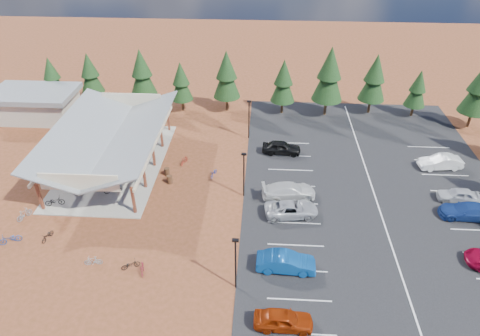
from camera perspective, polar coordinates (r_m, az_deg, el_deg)
ground at (r=43.07m, az=-6.33°, el=-5.05°), size 140.00×140.00×0.00m
asphalt_lot at (r=46.42m, az=17.47°, el=-3.37°), size 27.00×44.00×0.04m
concrete_pad at (r=50.97m, az=-16.29°, el=0.51°), size 10.60×18.60×0.10m
bike_pavilion at (r=49.09m, az=-16.98°, el=4.20°), size 11.65×19.40×4.97m
outbuilding at (r=64.51m, az=-25.59°, el=7.72°), size 11.00×7.00×3.90m
lamp_post_0 at (r=33.19m, az=-0.60°, el=-12.22°), size 0.50×0.25×5.14m
lamp_post_1 at (r=42.40m, az=0.51°, el=-0.51°), size 0.50×0.25×5.14m
lamp_post_2 at (r=52.75m, az=1.20°, el=6.83°), size 0.50×0.25×5.14m
trash_bin_0 at (r=47.58m, az=-9.70°, el=-0.50°), size 0.60×0.60×0.90m
trash_bin_1 at (r=46.31m, az=-9.35°, el=-1.51°), size 0.60×0.60×0.90m
pine_0 at (r=66.93m, az=-23.81°, el=11.16°), size 2.99×2.99×6.97m
pine_1 at (r=64.98m, az=-19.38°, el=11.83°), size 3.24×3.24×7.54m
pine_2 at (r=61.57m, az=-12.97°, el=12.30°), size 3.65×3.65×8.50m
pine_3 at (r=59.98m, az=-7.87°, el=11.35°), size 3.03×3.03×7.06m
pine_4 at (r=59.12m, az=-1.81°, el=12.32°), size 3.70×3.70×8.62m
pine_5 at (r=58.81m, az=5.81°, el=11.45°), size 3.31×3.31×7.71m
pine_6 at (r=58.72m, az=11.82°, el=12.12°), size 4.14×4.14×9.64m
pine_7 at (r=61.16m, az=17.48°, el=11.40°), size 3.61×3.61×8.41m
pine_8 at (r=62.57m, az=22.60°, el=9.74°), size 2.84×2.84×6.61m
pine_13 at (r=62.22m, az=29.35°, el=9.28°), size 3.84×3.84×8.94m
bike_0 at (r=46.26m, az=-23.48°, el=-4.08°), size 1.97×1.13×0.98m
bike_1 at (r=48.94m, az=-19.47°, el=-0.90°), size 1.63×0.73×0.95m
bike_2 at (r=52.90m, az=-18.50°, el=2.05°), size 1.80×0.67×0.94m
bike_3 at (r=55.35m, az=-16.02°, el=4.00°), size 1.63×0.68×0.95m
bike_4 at (r=45.99m, az=-16.64°, el=-2.74°), size 1.88×1.11×0.93m
bike_5 at (r=47.35m, az=-16.42°, el=-1.52°), size 1.63×0.95×0.94m
bike_6 at (r=50.73m, az=-13.21°, el=1.55°), size 1.84×1.10×0.92m
bike_7 at (r=54.24m, az=-11.67°, el=4.04°), size 1.63×0.51×0.97m
bike_8 at (r=42.62m, az=-24.28°, el=-8.24°), size 0.87×1.62×0.81m
bike_9 at (r=45.92m, az=-26.84°, el=-5.51°), size 1.16×1.76×1.03m
bike_10 at (r=43.59m, az=-28.31°, el=-8.31°), size 2.00×1.47×1.00m
bike_11 at (r=36.97m, az=-12.90°, el=-12.91°), size 0.70×1.57×0.91m
bike_12 at (r=37.55m, az=-14.39°, el=-12.36°), size 1.66×1.20×0.83m
bike_13 at (r=38.67m, az=-18.99°, el=-11.63°), size 1.58×0.67×0.92m
bike_14 at (r=46.85m, az=-3.50°, el=-0.66°), size 0.97×1.69×0.84m
bike_15 at (r=49.18m, az=-7.46°, el=0.98°), size 0.95×1.59×0.92m
car_0 at (r=32.66m, az=5.81°, el=-19.46°), size 4.29×1.75×1.46m
car_1 at (r=36.20m, az=6.14°, el=-12.39°), size 4.94×1.86×1.61m
car_2 at (r=41.54m, az=6.86°, el=-5.45°), size 5.44×3.12×1.43m
car_3 at (r=43.71m, az=6.54°, el=-3.03°), size 5.77×3.15×1.58m
car_4 at (r=50.80m, az=5.55°, el=2.74°), size 4.59×2.00×1.54m
car_7 at (r=46.37m, az=28.03°, el=-5.07°), size 5.23×2.37×1.49m
car_8 at (r=48.31m, az=27.07°, el=-3.22°), size 4.13×1.92×1.37m
car_9 at (r=52.87m, az=25.17°, el=0.72°), size 4.88×2.17×1.56m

